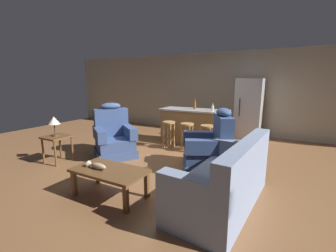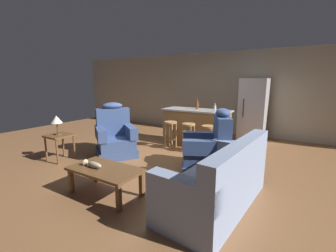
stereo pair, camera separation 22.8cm
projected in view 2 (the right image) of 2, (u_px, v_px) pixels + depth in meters
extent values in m
plane|color=brown|center=(170.00, 158.00, 5.00)|extent=(12.00, 12.00, 0.00)
cube|color=#A89E89|center=(219.00, 93.00, 7.36)|extent=(12.00, 0.05, 2.60)
cube|color=brown|center=(105.00, 169.00, 3.33)|extent=(1.10, 0.60, 0.04)
cube|color=brown|center=(71.00, 181.00, 3.42)|extent=(0.06, 0.06, 0.38)
cube|color=brown|center=(119.00, 198.00, 2.92)|extent=(0.06, 0.06, 0.38)
cube|color=brown|center=(96.00, 171.00, 3.82)|extent=(0.06, 0.06, 0.38)
cube|color=brown|center=(142.00, 184.00, 3.32)|extent=(0.06, 0.06, 0.38)
cube|color=#4C3823|center=(95.00, 167.00, 3.34)|extent=(0.22, 0.07, 0.01)
ellipsoid|color=tan|center=(94.00, 165.00, 3.33)|extent=(0.28, 0.09, 0.09)
cone|color=tan|center=(87.00, 163.00, 3.42)|extent=(0.06, 0.10, 0.10)
cube|color=#8493B2|center=(214.00, 197.00, 3.12)|extent=(0.99, 1.96, 0.20)
cube|color=#8493B2|center=(215.00, 183.00, 3.08)|extent=(0.99, 1.96, 0.22)
cube|color=#8493B2|center=(240.00, 163.00, 2.82)|extent=(0.36, 1.91, 0.52)
cube|color=#8493B2|center=(182.00, 191.00, 2.35)|extent=(0.85, 0.27, 0.28)
cube|color=#8493B2|center=(238.00, 151.00, 3.70)|extent=(0.85, 0.27, 0.28)
cube|color=#384C7A|center=(116.00, 152.00, 5.17)|extent=(1.17, 1.17, 0.18)
cube|color=#384C7A|center=(116.00, 143.00, 5.13)|extent=(1.09, 1.08, 0.24)
cube|color=#384C7A|center=(113.00, 122.00, 5.32)|extent=(0.64, 0.75, 0.64)
ellipsoid|color=#384C7A|center=(112.00, 106.00, 5.24)|extent=(0.49, 0.53, 0.16)
cube|color=#384C7A|center=(130.00, 131.00, 5.19)|extent=(0.75, 0.62, 0.26)
cube|color=#384C7A|center=(101.00, 134.00, 4.94)|extent=(0.75, 0.62, 0.26)
cube|color=#384C7A|center=(204.00, 166.00, 4.32)|extent=(1.13, 1.13, 0.18)
cube|color=#384C7A|center=(205.00, 155.00, 4.28)|extent=(1.05, 1.03, 0.24)
cube|color=#384C7A|center=(222.00, 133.00, 4.17)|extent=(0.55, 0.78, 0.64)
ellipsoid|color=#384C7A|center=(223.00, 113.00, 4.09)|extent=(0.44, 0.53, 0.16)
cube|color=#384C7A|center=(206.00, 148.00, 3.91)|extent=(0.79, 0.52, 0.26)
cube|color=#384C7A|center=(203.00, 138.00, 4.55)|extent=(0.79, 0.52, 0.26)
cube|color=brown|center=(59.00, 136.00, 4.80)|extent=(0.48, 0.48, 0.04)
cylinder|color=brown|center=(46.00, 149.00, 4.79)|extent=(0.04, 0.04, 0.52)
cylinder|color=brown|center=(57.00, 152.00, 4.58)|extent=(0.04, 0.04, 0.52)
cylinder|color=brown|center=(63.00, 145.00, 5.12)|extent=(0.04, 0.04, 0.52)
cylinder|color=brown|center=(74.00, 147.00, 4.92)|extent=(0.04, 0.04, 0.52)
cylinder|color=#4C3823|center=(58.00, 134.00, 4.81)|extent=(0.14, 0.14, 0.03)
cylinder|color=#4C3823|center=(57.00, 128.00, 4.79)|extent=(0.02, 0.02, 0.22)
cone|color=beige|center=(56.00, 119.00, 4.75)|extent=(0.24, 0.24, 0.16)
cube|color=olive|center=(196.00, 128.00, 6.04)|extent=(1.71, 0.63, 0.91)
cube|color=#B2B2B2|center=(196.00, 110.00, 5.95)|extent=(1.80, 0.70, 0.04)
cylinder|color=#A87A47|center=(171.00, 122.00, 5.69)|extent=(0.32, 0.32, 0.04)
torus|color=#A87A47|center=(171.00, 139.00, 5.77)|extent=(0.23, 0.23, 0.02)
cylinder|color=#A87A47|center=(165.00, 136.00, 5.72)|extent=(0.04, 0.04, 0.64)
cylinder|color=#A87A47|center=(172.00, 137.00, 5.62)|extent=(0.04, 0.04, 0.64)
cylinder|color=#A87A47|center=(169.00, 134.00, 5.89)|extent=(0.04, 0.04, 0.64)
cylinder|color=#A87A47|center=(176.00, 135.00, 5.79)|extent=(0.04, 0.04, 0.64)
cylinder|color=#A87A47|center=(189.00, 124.00, 5.43)|extent=(0.32, 0.32, 0.04)
torus|color=#A87A47|center=(188.00, 142.00, 5.51)|extent=(0.23, 0.23, 0.02)
cylinder|color=#A87A47|center=(183.00, 138.00, 5.46)|extent=(0.04, 0.04, 0.64)
cylinder|color=#A87A47|center=(190.00, 139.00, 5.36)|extent=(0.04, 0.04, 0.64)
cylinder|color=#A87A47|center=(187.00, 137.00, 5.63)|extent=(0.04, 0.04, 0.64)
cylinder|color=#A87A47|center=(194.00, 138.00, 5.53)|extent=(0.04, 0.04, 0.64)
cylinder|color=#A87A47|center=(209.00, 127.00, 5.17)|extent=(0.32, 0.32, 0.04)
torus|color=#A87A47|center=(208.00, 145.00, 5.25)|extent=(0.23, 0.23, 0.02)
cylinder|color=#A87A47|center=(202.00, 141.00, 5.20)|extent=(0.04, 0.04, 0.64)
cylinder|color=#A87A47|center=(211.00, 142.00, 5.10)|extent=(0.04, 0.04, 0.64)
cylinder|color=#A87A47|center=(206.00, 139.00, 5.37)|extent=(0.04, 0.04, 0.64)
cylinder|color=#A87A47|center=(214.00, 140.00, 5.26)|extent=(0.04, 0.04, 0.64)
cube|color=#B7B7BC|center=(253.00, 110.00, 6.34)|extent=(0.70, 0.66, 1.76)
cylinder|color=#333338|center=(243.00, 108.00, 6.13)|extent=(0.02, 0.02, 0.50)
cylinder|color=silver|center=(215.00, 109.00, 5.53)|extent=(0.06, 0.06, 0.14)
cylinder|color=silver|center=(215.00, 105.00, 5.51)|extent=(0.02, 0.02, 0.06)
cylinder|color=brown|center=(197.00, 106.00, 5.93)|extent=(0.07, 0.07, 0.20)
cylinder|color=brown|center=(197.00, 100.00, 5.90)|extent=(0.03, 0.03, 0.09)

